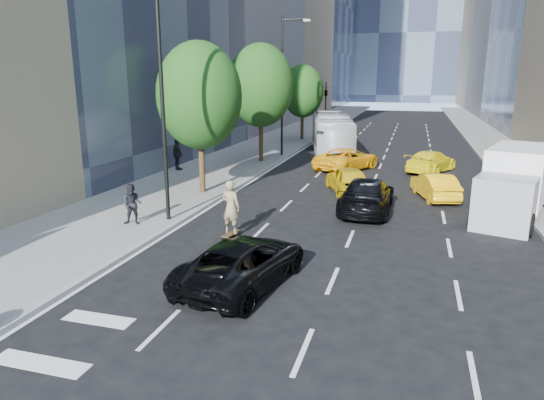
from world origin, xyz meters
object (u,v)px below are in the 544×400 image
(skateboarder, at_px, (231,211))
(city_bus, at_px, (331,133))
(black_sedan_mercedes, at_px, (367,195))
(box_truck, at_px, (514,183))
(black_sedan_lincoln, at_px, (243,262))

(skateboarder, distance_m, city_bus, 21.83)
(black_sedan_mercedes, distance_m, box_truck, 6.20)
(box_truck, bearing_deg, black_sedan_lincoln, -113.58)
(skateboarder, relative_size, city_bus, 0.18)
(black_sedan_lincoln, distance_m, city_bus, 25.89)
(black_sedan_lincoln, bearing_deg, black_sedan_mercedes, -96.49)
(black_sedan_lincoln, bearing_deg, city_bus, -76.21)
(black_sedan_mercedes, xyz_separation_m, city_bus, (-4.40, 16.82, 0.81))
(black_sedan_lincoln, relative_size, black_sedan_mercedes, 0.93)
(skateboarder, relative_size, black_sedan_mercedes, 0.38)
(skateboarder, xyz_separation_m, black_sedan_lincoln, (1.90, -4.00, -0.33))
(black_sedan_mercedes, height_order, city_bus, city_bus)
(skateboarder, height_order, black_sedan_lincoln, skateboarder)
(skateboarder, distance_m, black_sedan_mercedes, 6.77)
(skateboarder, bearing_deg, black_sedan_mercedes, -123.23)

